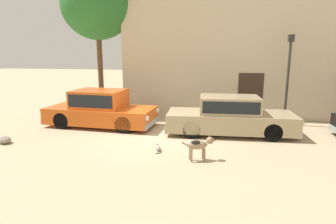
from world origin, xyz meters
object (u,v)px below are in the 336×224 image
at_px(parked_sedan_second, 230,115).
at_px(stray_dog_spotted, 200,145).
at_px(parked_sedan_nearest, 101,109).
at_px(street_lamp, 289,68).
at_px(stray_cat, 158,148).
at_px(acacia_tree_left, 97,5).

xyz_separation_m(parked_sedan_second, stray_dog_spotted, (-0.87, -2.91, -0.24)).
xyz_separation_m(parked_sedan_nearest, street_lamp, (7.51, 1.68, 1.64)).
relative_size(parked_sedan_nearest, stray_cat, 7.35).
height_order(stray_dog_spotted, street_lamp, street_lamp).
bearing_deg(acacia_tree_left, stray_dog_spotted, -47.00).
height_order(parked_sedan_nearest, stray_cat, parked_sedan_nearest).
distance_m(parked_sedan_second, street_lamp, 3.40).
xyz_separation_m(parked_sedan_second, street_lamp, (2.30, 1.85, 1.67)).
bearing_deg(parked_sedan_nearest, parked_sedan_second, 0.59).
bearing_deg(street_lamp, parked_sedan_second, -141.19).
distance_m(stray_dog_spotted, street_lamp, 6.04).
distance_m(street_lamp, acacia_tree_left, 9.28).
xyz_separation_m(stray_dog_spotted, stray_cat, (-1.34, 0.62, -0.38)).
xyz_separation_m(stray_cat, acacia_tree_left, (-4.22, 5.35, 5.19)).
xyz_separation_m(parked_sedan_nearest, acacia_tree_left, (-1.23, 2.88, 4.54)).
bearing_deg(stray_cat, parked_sedan_second, -65.02).
distance_m(stray_cat, acacia_tree_left, 8.57).
bearing_deg(street_lamp, acacia_tree_left, 172.18).
relative_size(parked_sedan_nearest, acacia_tree_left, 0.66).
relative_size(parked_sedan_second, stray_dog_spotted, 5.13).
height_order(parked_sedan_nearest, acacia_tree_left, acacia_tree_left).
distance_m(parked_sedan_nearest, parked_sedan_second, 5.21).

